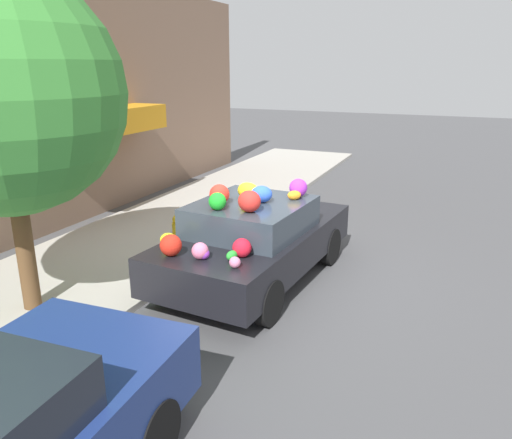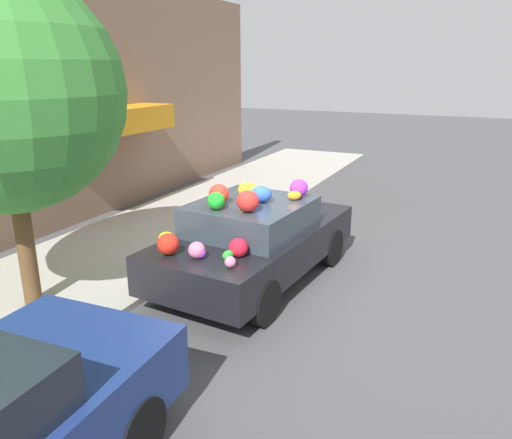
% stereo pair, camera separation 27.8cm
% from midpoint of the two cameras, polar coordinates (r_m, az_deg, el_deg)
% --- Properties ---
extents(ground_plane, '(60.00, 60.00, 0.00)m').
position_cam_midpoint_polar(ground_plane, '(8.24, -1.29, -6.83)').
color(ground_plane, '#4C4C4F').
extents(sidewalk_curb, '(24.00, 3.20, 0.10)m').
position_cam_midpoint_polar(sidewalk_curb, '(9.59, -16.18, -3.68)').
color(sidewalk_curb, '#B2ADA3').
rests_on(sidewalk_curb, ground).
extents(building_facade, '(18.00, 1.20, 5.25)m').
position_cam_midpoint_polar(building_facade, '(10.66, -26.46, 11.41)').
color(building_facade, '#846651').
rests_on(building_facade, ground).
extents(street_tree, '(3.07, 3.07, 4.46)m').
position_cam_midpoint_polar(street_tree, '(7.16, -28.05, 12.52)').
color(street_tree, brown).
rests_on(street_tree, sidewalk_curb).
extents(fire_hydrant, '(0.20, 0.20, 0.70)m').
position_cam_midpoint_polar(fire_hydrant, '(9.15, -9.77, -1.59)').
color(fire_hydrant, gold).
rests_on(fire_hydrant, sidewalk_curb).
extents(art_car, '(4.05, 2.09, 1.66)m').
position_cam_midpoint_polar(art_car, '(7.90, -1.19, -2.14)').
color(art_car, black).
rests_on(art_car, ground).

